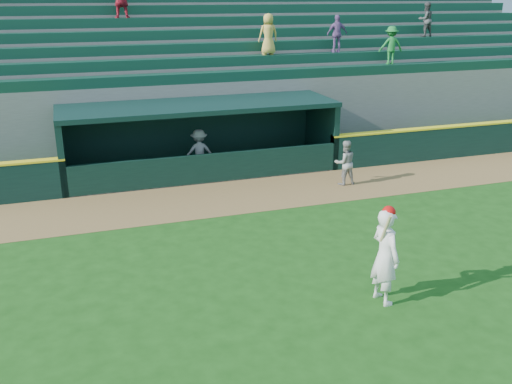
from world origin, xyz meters
TOP-DOWN VIEW (x-y plane):
  - ground at (0.00, 0.00)m, footprint 120.00×120.00m
  - warning_track at (0.00, 4.90)m, footprint 40.00×3.00m
  - field_wall_right at (12.25, 6.55)m, footprint 15.50×0.30m
  - wall_stripe_right at (12.25, 6.55)m, footprint 15.50×0.32m
  - dugout_player_front at (4.19, 4.92)m, footprint 0.74×0.59m
  - dugout_player_inside at (-0.07, 7.61)m, footprint 1.07×0.68m
  - dugout at (0.00, 8.00)m, footprint 9.40×2.80m
  - stands at (-0.01, 12.57)m, footprint 34.50×6.28m
  - batter_at_plate at (1.49, -2.15)m, footprint 0.58×0.88m

SIDE VIEW (x-z plane):
  - ground at x=0.00m, z-range 0.00..0.00m
  - warning_track at x=0.00m, z-range 0.00..0.01m
  - field_wall_right at x=12.25m, z-range 0.00..1.20m
  - dugout_player_front at x=4.19m, z-range 0.00..1.49m
  - dugout_player_inside at x=-0.07m, z-range 0.00..1.58m
  - batter_at_plate at x=1.49m, z-range -0.01..2.10m
  - wall_stripe_right at x=12.25m, z-range 1.20..1.26m
  - dugout at x=0.00m, z-range 0.13..2.59m
  - stands at x=-0.01m, z-range -1.15..5.94m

